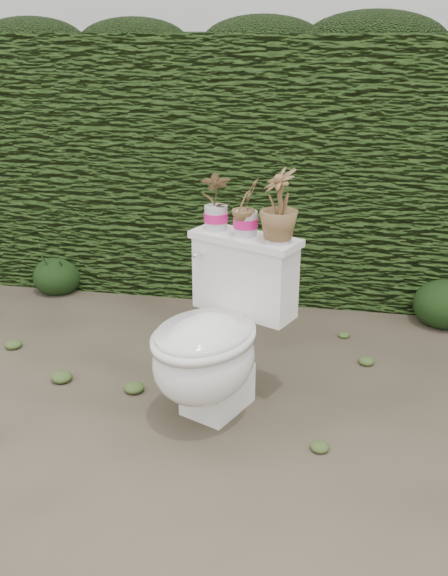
% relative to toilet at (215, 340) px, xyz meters
% --- Properties ---
extents(ground, '(60.00, 60.00, 0.00)m').
position_rel_toilet_xyz_m(ground, '(-0.04, 0.13, -0.36)').
color(ground, brown).
rests_on(ground, ground).
extents(hedge, '(8.00, 1.00, 1.60)m').
position_rel_toilet_xyz_m(hedge, '(-0.04, 1.73, 0.44)').
color(hedge, '#33501A').
rests_on(hedge, ground).
extents(toilet, '(0.69, 0.80, 0.78)m').
position_rel_toilet_xyz_m(toilet, '(0.00, 0.00, 0.00)').
color(toilet, white).
rests_on(toilet, ground).
extents(potted_plant_left, '(0.15, 0.11, 0.25)m').
position_rel_toilet_xyz_m(potted_plant_left, '(-0.05, 0.28, 0.55)').
color(potted_plant_left, '#216B21').
rests_on(potted_plant_left, toilet).
extents(potted_plant_center, '(0.16, 0.17, 0.24)m').
position_rel_toilet_xyz_m(potted_plant_center, '(0.10, 0.22, 0.54)').
color(potted_plant_center, '#216B21').
rests_on(potted_plant_center, toilet).
extents(potted_plant_right, '(0.23, 0.23, 0.30)m').
position_rel_toilet_xyz_m(potted_plant_right, '(0.25, 0.15, 0.57)').
color(potted_plant_right, '#216B21').
rests_on(potted_plant_right, toilet).
extents(liriope_clump_1, '(0.32, 0.32, 0.26)m').
position_rel_toilet_xyz_m(liriope_clump_1, '(-1.31, 1.23, -0.23)').
color(liriope_clump_1, '#1D3512').
rests_on(liriope_clump_1, ground).
extents(liriope_clump_2, '(0.33, 0.33, 0.26)m').
position_rel_toilet_xyz_m(liriope_clump_2, '(-0.05, 1.24, -0.23)').
color(liriope_clump_2, '#1D3512').
rests_on(liriope_clump_2, ground).
extents(liriope_clump_3, '(0.36, 0.36, 0.29)m').
position_rel_toilet_xyz_m(liriope_clump_3, '(1.15, 1.16, -0.21)').
color(liriope_clump_3, '#1D3512').
rests_on(liriope_clump_3, ground).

